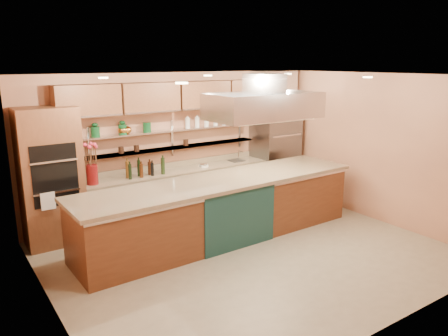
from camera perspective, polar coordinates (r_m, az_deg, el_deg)
floor at (r=7.17m, az=3.28°, el=-11.09°), size 6.00×5.00×0.02m
ceiling at (r=6.51m, az=3.62°, el=11.95°), size 6.00×5.00×0.02m
wall_back at (r=8.77m, az=-6.57°, el=3.15°), size 6.00×0.04×2.80m
wall_front at (r=5.05m, az=21.10°, el=-5.75°), size 6.00×0.04×2.80m
wall_left at (r=5.48m, az=-22.35°, el=-4.33°), size 0.04×5.00×2.80m
wall_right at (r=8.82m, az=19.10°, el=2.54°), size 0.04×5.00×2.80m
oven_stack at (r=7.71m, az=-21.68°, el=-1.13°), size 0.95×0.64×2.30m
refrigerator at (r=9.85m, az=6.68°, el=2.25°), size 0.95×0.72×2.10m
back_counter at (r=8.71m, az=-5.77°, el=-3.23°), size 3.84×0.64×0.93m
wall_shelf_lower at (r=8.64m, az=-6.45°, el=2.66°), size 3.60×0.26×0.03m
wall_shelf_upper at (r=8.58m, az=-6.51°, el=4.95°), size 3.60×0.26×0.03m
upper_cabinets at (r=8.49m, az=-6.17°, el=9.28°), size 4.60×0.36×0.55m
range_hood at (r=7.70m, az=5.24°, el=8.10°), size 2.00×1.00×0.45m
ceiling_downlights at (r=6.67m, az=2.55°, el=11.75°), size 4.00×2.80×0.02m
island at (r=7.55m, az=-0.37°, el=-5.38°), size 5.08×1.20×1.06m
flower_vase at (r=7.86m, az=-16.84°, el=-0.82°), size 0.24×0.24×0.35m
oil_bottle_cluster at (r=8.21m, az=-10.19°, el=-0.19°), size 0.81×0.42×0.25m
kitchen_scale at (r=8.79m, az=-2.68°, el=0.41°), size 0.17×0.14×0.09m
bar_faucet at (r=9.37m, az=1.89°, el=1.63°), size 0.03×0.03×0.21m
copper_kettle at (r=8.17m, az=-12.60°, el=4.88°), size 0.24×0.24×0.14m
green_canister at (r=8.32m, az=-10.03°, el=5.28°), size 0.15×0.15×0.18m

